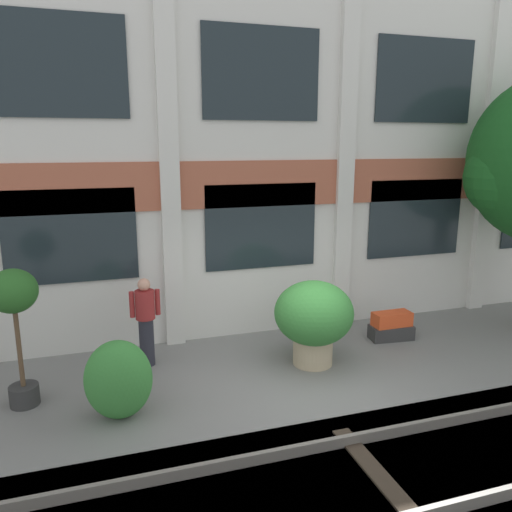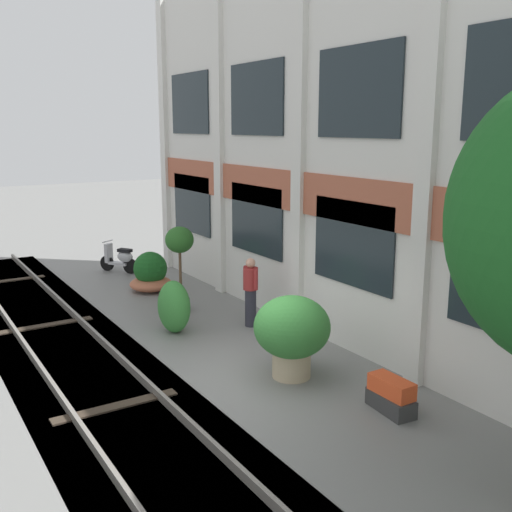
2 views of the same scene
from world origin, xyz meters
name	(u,v)px [view 2 (image 2 of 2)]	position (x,y,z in m)	size (l,w,h in m)	color
ground_plane	(240,379)	(0.00, 0.00, 0.00)	(80.00, 80.00, 0.00)	slate
apartment_facade	(366,149)	(0.00, 2.84, 4.09)	(18.33, 0.64, 8.23)	silver
rail_tracks	(119,417)	(0.00, -2.30, -0.13)	(25.97, 2.80, 0.43)	#4C473F
potted_plant_fluted_column	(292,331)	(0.41, 0.86, 0.89)	(1.40, 1.40, 1.53)	tan
potted_plant_wide_bowl	(151,274)	(-6.50, 0.93, 0.46)	(1.18, 1.18, 1.11)	#B76647
potted_plant_terracotta_small	(180,250)	(-4.35, 0.85, 1.54)	(0.70, 0.70, 2.13)	#333333
potted_plant_square_trough	(391,396)	(2.39, 1.42, 0.27)	(0.90, 0.47, 0.57)	#333333
scooter_near_curb	(120,259)	(-9.03, 0.93, 0.44)	(1.21, 0.84, 0.98)	black
resident_by_doorway	(251,290)	(-2.43, 1.71, 0.86)	(0.53, 0.34, 1.60)	#282833
topiary_hedge	(174,307)	(-2.98, 0.05, 0.59)	(0.96, 0.70, 1.18)	#388438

